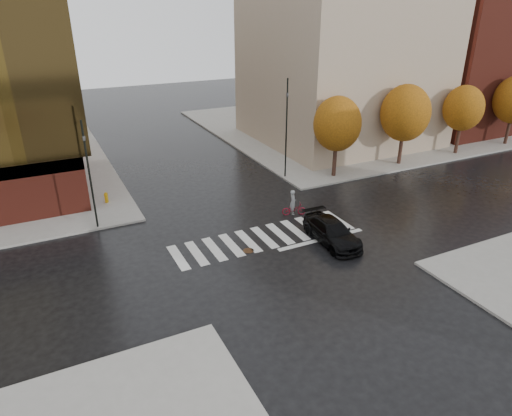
{
  "coord_description": "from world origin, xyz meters",
  "views": [
    {
      "loc": [
        -11.46,
        -21.55,
        13.26
      ],
      "look_at": [
        -0.47,
        0.7,
        2.0
      ],
      "focal_mm": 32.0,
      "sensor_mm": 36.0,
      "label": 1
    }
  ],
  "objects_px": {
    "sedan": "(332,232)",
    "traffic_light_nw": "(89,169)",
    "fire_hydrant": "(106,197)",
    "cyclist": "(294,207)",
    "traffic_light_ne": "(287,122)"
  },
  "relations": [
    {
      "from": "traffic_light_ne",
      "to": "fire_hydrant",
      "type": "distance_m",
      "value": 14.73
    },
    {
      "from": "sedan",
      "to": "traffic_light_ne",
      "type": "xyz_separation_m",
      "value": [
        2.93,
        10.8,
        4.02
      ]
    },
    {
      "from": "sedan",
      "to": "traffic_light_ne",
      "type": "distance_m",
      "value": 11.89
    },
    {
      "from": "sedan",
      "to": "traffic_light_nw",
      "type": "height_order",
      "value": "traffic_light_nw"
    },
    {
      "from": "cyclist",
      "to": "traffic_light_ne",
      "type": "bearing_deg",
      "value": -4.58
    },
    {
      "from": "cyclist",
      "to": "traffic_light_ne",
      "type": "relative_size",
      "value": 0.23
    },
    {
      "from": "cyclist",
      "to": "fire_hydrant",
      "type": "distance_m",
      "value": 13.36
    },
    {
      "from": "traffic_light_ne",
      "to": "fire_hydrant",
      "type": "xyz_separation_m",
      "value": [
        -14.1,
        1.0,
        -4.13
      ]
    },
    {
      "from": "sedan",
      "to": "cyclist",
      "type": "relative_size",
      "value": 2.57
    },
    {
      "from": "traffic_light_ne",
      "to": "cyclist",
      "type": "bearing_deg",
      "value": 71.93
    },
    {
      "from": "sedan",
      "to": "traffic_light_ne",
      "type": "relative_size",
      "value": 0.6
    },
    {
      "from": "cyclist",
      "to": "traffic_light_nw",
      "type": "distance_m",
      "value": 13.27
    },
    {
      "from": "sedan",
      "to": "traffic_light_nw",
      "type": "bearing_deg",
      "value": 149.02
    },
    {
      "from": "cyclist",
      "to": "sedan",
      "type": "bearing_deg",
      "value": -157.89
    },
    {
      "from": "fire_hydrant",
      "to": "sedan",
      "type": "bearing_deg",
      "value": -46.56
    }
  ]
}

